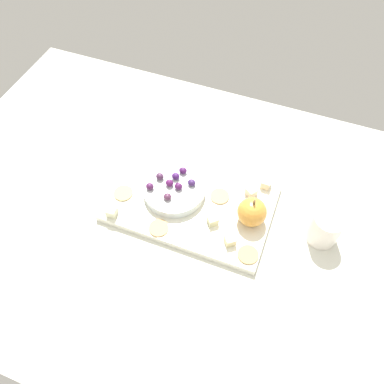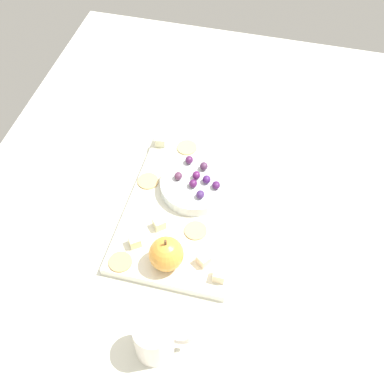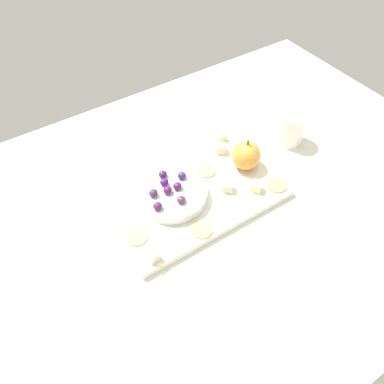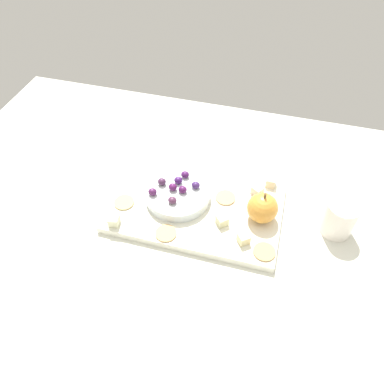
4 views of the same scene
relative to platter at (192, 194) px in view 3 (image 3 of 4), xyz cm
name	(u,v)px [view 3 (image 3 of 4)]	position (x,y,z in cm)	size (l,w,h in cm)	color
table	(200,211)	(-0.10, 3.10, -2.81)	(137.36, 92.28, 3.74)	silver
platter	(192,194)	(0.00, 0.00, 0.00)	(39.39, 25.18, 1.87)	white
serving_dish	(173,194)	(4.65, -0.71, 2.19)	(15.29, 15.29, 2.51)	silver
apple_whole	(246,156)	(-15.11, 0.13, 4.37)	(6.87, 6.87, 6.87)	gold
apple_stem	(248,143)	(-15.11, 0.13, 8.41)	(0.50, 0.50, 1.20)	brown
cheese_cube_0	(257,187)	(-12.47, 7.64, 2.07)	(2.27, 2.27, 2.27)	beige
cheese_cube_1	(221,136)	(-15.95, -10.65, 2.07)	(2.27, 2.27, 2.27)	beige
cheese_cube_2	(221,149)	(-13.23, -6.92, 2.07)	(2.27, 2.27, 2.27)	beige
cheese_cube_3	(228,187)	(-7.03, 4.06, 2.07)	(2.27, 2.27, 2.27)	beige
cheese_cube_4	(153,256)	(16.02, 10.52, 2.07)	(2.27, 2.27, 2.27)	beige
cracker_0	(202,229)	(4.16, 10.03, 1.14)	(4.72, 4.72, 0.40)	tan
cracker_1	(136,237)	(16.35, 4.15, 1.14)	(4.72, 4.72, 0.40)	tan
cracker_2	(206,171)	(-6.27, -3.54, 1.14)	(4.72, 4.72, 0.40)	tan
cracker_3	(277,185)	(-17.23, 9.15, 1.14)	(4.72, 4.72, 0.40)	tan
grape_0	(181,200)	(4.74, 3.16, 4.24)	(1.95, 1.75, 1.59)	#562D4A
grape_1	(164,182)	(5.21, -3.15, 4.33)	(1.95, 1.75, 1.76)	#451D63
grape_2	(182,175)	(0.87, -2.79, 4.27)	(1.95, 1.75, 1.64)	#41255F
grape_3	(158,206)	(9.83, 1.93, 4.34)	(1.95, 1.75, 1.78)	#50204E
grape_4	(153,193)	(8.79, -1.69, 4.34)	(1.95, 1.75, 1.79)	#4D2A4B
grape_5	(168,190)	(5.80, -0.71, 4.36)	(1.95, 1.75, 1.82)	#581A56
grape_6	(163,174)	(4.21, -5.49, 4.25)	(1.95, 1.75, 1.61)	#471A53
grape_7	(177,186)	(3.40, -0.58, 4.32)	(1.95, 1.75, 1.74)	#511B52
cup	(290,128)	(-31.73, -2.49, 3.29)	(7.03, 10.10, 8.45)	white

